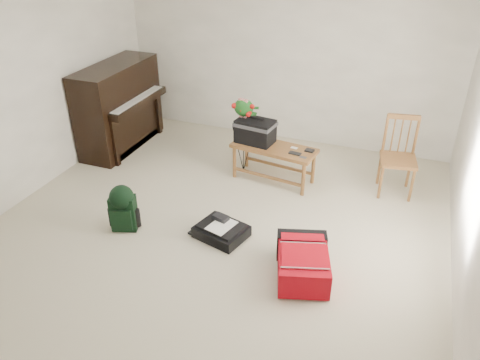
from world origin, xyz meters
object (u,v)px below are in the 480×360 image
at_px(bench, 260,137).
at_px(red_suitcase, 304,259).
at_px(piano, 120,108).
at_px(green_backpack, 123,206).
at_px(dining_chair, 399,157).
at_px(flower_stand, 244,136).
at_px(black_duffel, 221,230).

xyz_separation_m(bench, red_suitcase, (1.03, -1.67, -0.43)).
relative_size(piano, green_backpack, 2.71).
distance_m(dining_chair, flower_stand, 2.00).
xyz_separation_m(red_suitcase, green_backpack, (-2.07, 0.01, 0.14)).
relative_size(piano, red_suitcase, 1.79).
distance_m(piano, flower_stand, 2.00).
height_order(piano, red_suitcase, piano).
height_order(piano, dining_chair, piano).
bearing_deg(dining_chair, bench, -179.66).
bearing_deg(dining_chair, red_suitcase, -118.28).
bearing_deg(bench, red_suitcase, -50.60).
bearing_deg(green_backpack, black_duffel, -4.88).
relative_size(red_suitcase, flower_stand, 0.78).
xyz_separation_m(dining_chair, red_suitcase, (-0.69, -1.95, -0.32)).
distance_m(red_suitcase, green_backpack, 2.08).
bearing_deg(flower_stand, black_duffel, -68.69).
bearing_deg(dining_chair, black_duffel, -143.72).
bearing_deg(black_duffel, piano, 159.88).
xyz_separation_m(piano, black_duffel, (2.30, -1.62, -0.52)).
height_order(dining_chair, green_backpack, dining_chair).
xyz_separation_m(dining_chair, black_duffel, (-1.69, -1.68, -0.40)).
height_order(dining_chair, flower_stand, flower_stand).
xyz_separation_m(bench, green_backpack, (-1.04, -1.66, -0.29)).
distance_m(dining_chair, red_suitcase, 2.09).
bearing_deg(piano, bench, -5.28).
bearing_deg(bench, dining_chair, 16.74).
xyz_separation_m(black_duffel, flower_stand, (-0.30, 1.51, 0.44)).
height_order(dining_chair, red_suitcase, dining_chair).
bearing_deg(piano, green_backpack, -56.81).
bearing_deg(black_duffel, bench, 106.51).
distance_m(bench, green_backpack, 1.98).
xyz_separation_m(bench, dining_chair, (1.72, 0.27, -0.11)).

